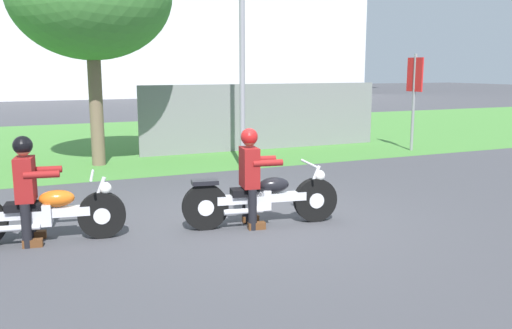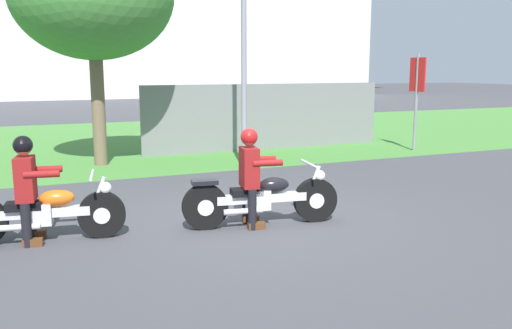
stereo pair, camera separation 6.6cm
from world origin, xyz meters
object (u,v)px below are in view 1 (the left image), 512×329
motorcycle_lead (262,198)px  rider_lead (251,170)px  streetlight_pole (247,9)px  rider_follow (27,181)px  sign_banner (414,87)px  motorcycle_follow (43,213)px

motorcycle_lead → rider_lead: bearing=179.2°
rider_lead → streetlight_pole: size_ratio=0.25×
rider_follow → streetlight_pole: (4.65, 3.84, 2.66)m
streetlight_pole → sign_banner: streetlight_pole is taller
rider_follow → streetlight_pole: bearing=48.8°
motorcycle_follow → streetlight_pole: bearing=50.0°
rider_follow → motorcycle_follow: bearing=-0.9°
rider_follow → sign_banner: (9.76, 4.41, 0.92)m
rider_lead → sign_banner: bearing=44.4°
sign_banner → rider_lead: bearing=-144.8°
rider_lead → motorcycle_follow: 2.78m
rider_lead → sign_banner: sign_banner is taller
motorcycle_lead → motorcycle_follow: bearing=-179.5°
rider_lead → streetlight_pole: 5.33m
rider_lead → streetlight_pole: (1.76, 4.28, 2.65)m
rider_follow → sign_banner: sign_banner is taller
motorcycle_follow → motorcycle_lead: bearing=0.5°
motorcycle_lead → rider_follow: size_ratio=1.62×
motorcycle_follow → rider_follow: bearing=179.1°
motorcycle_follow → sign_banner: bearing=34.1°
motorcycle_follow → streetlight_pole: streetlight_pole is taller
streetlight_pole → sign_banner: 5.44m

